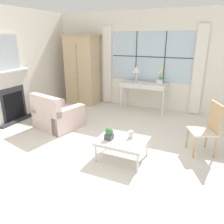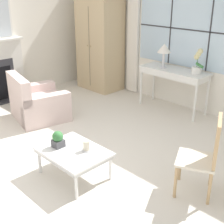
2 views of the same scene
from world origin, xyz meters
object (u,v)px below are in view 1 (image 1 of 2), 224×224
table_lamp (136,70)px  side_chair_wooden (208,126)px  pillar_candle (131,135)px  armchair_upholstered (58,116)px  coffee_table (122,142)px  console_table (144,86)px  fireplace (10,93)px  armoire (83,70)px  potted_plant_small (109,133)px  potted_orchid (160,78)px

table_lamp → side_chair_wooden: 2.86m
table_lamp → pillar_candle: (0.81, -2.64, -0.73)m
armchair_upholstered → coffee_table: 2.08m
coffee_table → pillar_candle: bearing=45.2°
console_table → coffee_table: console_table is taller
fireplace → console_table: bearing=38.2°
fireplace → armoire: size_ratio=1.01×
armoire → console_table: size_ratio=1.60×
armchair_upholstered → coffee_table: (1.96, -0.70, 0.06)m
fireplace → armoire: bearing=69.0°
potted_plant_small → pillar_candle: potted_plant_small is taller
side_chair_wooden → pillar_candle: bearing=-149.1°
potted_orchid → coffee_table: 2.94m
console_table → pillar_candle: (0.59, -2.70, -0.28)m
armoire → console_table: 2.04m
armoire → potted_orchid: armoire is taller
fireplace → potted_orchid: (3.29, 2.28, 0.26)m
table_lamp → potted_plant_small: table_lamp is taller
table_lamp → armchair_upholstered: (-1.27, -2.06, -0.90)m
console_table → potted_orchid: size_ratio=2.91×
side_chair_wooden → potted_orchid: bearing=124.4°
side_chair_wooden → potted_plant_small: (-1.57, -0.93, -0.06)m
potted_orchid → coffee_table: size_ratio=0.53×
table_lamp → potted_plant_small: size_ratio=2.16×
console_table → side_chair_wooden: bearing=-47.1°
table_lamp → side_chair_wooden: (2.04, -1.90, -0.62)m
fireplace → console_table: size_ratio=1.62×
console_table → coffee_table: (0.47, -2.82, -0.39)m
fireplace → potted_orchid: fireplace is taller
potted_orchid → table_lamp: bearing=-171.1°
fireplace → armchair_upholstered: (1.36, 0.12, -0.46)m
armoire → potted_plant_small: armoire is taller
fireplace → potted_plant_small: fireplace is taller
console_table → pillar_candle: bearing=-77.7°
console_table → table_lamp: table_lamp is taller
armoire → side_chair_wooden: bearing=-26.4°
armoire → pillar_candle: 3.76m
armoire → armchair_upholstered: size_ratio=1.92×
fireplace → armoire: fireplace is taller
potted_orchid → potted_plant_small: potted_orchid is taller
fireplace → table_lamp: (2.62, 2.17, 0.43)m
console_table → armoire: bearing=-178.2°
coffee_table → armchair_upholstered: bearing=160.3°
fireplace → table_lamp: size_ratio=4.62×
armoire → table_lamp: 1.79m
armchair_upholstered → pillar_candle: (2.07, -0.58, 0.17)m
potted_orchid → pillar_candle: size_ratio=3.10×
armoire → potted_plant_small: (2.27, -2.83, -0.59)m
console_table → potted_orchid: potted_orchid is taller
console_table → fireplace: bearing=-141.8°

